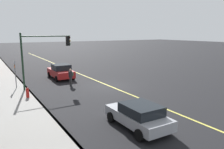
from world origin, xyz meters
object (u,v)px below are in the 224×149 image
(car_silver, at_px, (139,115))
(pedestrian_with_backpack, at_px, (71,76))
(traffic_light_mast, at_px, (43,50))
(street_sign_post, at_px, (15,72))
(fire_hydrant, at_px, (28,94))
(car_red, at_px, (61,71))

(car_silver, xyz_separation_m, pedestrian_with_backpack, (10.96, -0.27, 0.26))
(car_silver, distance_m, traffic_light_mast, 11.64)
(street_sign_post, relative_size, fire_hydrant, 2.85)
(fire_hydrant, bearing_deg, street_sign_post, 4.75)
(pedestrian_with_backpack, height_order, fire_hydrant, pedestrian_with_backpack)
(pedestrian_with_backpack, relative_size, traffic_light_mast, 0.33)
(street_sign_post, bearing_deg, pedestrian_with_backpack, -104.53)
(pedestrian_with_backpack, xyz_separation_m, traffic_light_mast, (0.13, 2.43, 2.55))
(car_silver, height_order, pedestrian_with_backpack, pedestrian_with_backpack)
(car_silver, relative_size, street_sign_post, 1.51)
(car_red, distance_m, fire_hydrant, 7.87)
(car_silver, bearing_deg, traffic_light_mast, 11.01)
(car_silver, xyz_separation_m, street_sign_post, (12.19, 4.47, 0.86))
(car_red, bearing_deg, traffic_light_mast, 144.04)
(pedestrian_with_backpack, bearing_deg, fire_hydrant, 118.83)
(traffic_light_mast, relative_size, fire_hydrant, 5.39)
(car_red, bearing_deg, fire_hydrant, 143.21)
(car_silver, xyz_separation_m, traffic_light_mast, (11.09, 2.16, 2.80))
(car_red, distance_m, pedestrian_with_backpack, 3.86)
(car_silver, distance_m, fire_hydrant, 9.49)
(fire_hydrant, bearing_deg, car_silver, -153.94)
(traffic_light_mast, distance_m, street_sign_post, 3.21)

